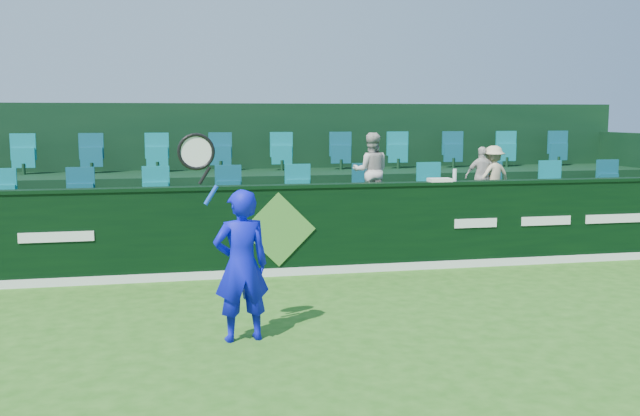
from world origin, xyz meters
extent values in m
plane|color=#276417|center=(0.00, 0.00, 0.00)|extent=(60.00, 60.00, 0.00)
cube|color=black|center=(0.00, 4.00, 0.65)|extent=(16.00, 0.20, 1.30)
cube|color=black|center=(0.00, 4.00, 1.32)|extent=(16.00, 0.24, 0.05)
cube|color=white|center=(0.00, 3.89, 0.06)|extent=(16.00, 0.02, 0.12)
cube|color=#4B8C33|center=(0.00, 3.88, 0.70)|extent=(1.10, 0.02, 1.10)
cube|color=white|center=(-3.10, 3.89, 0.70)|extent=(1.00, 0.01, 0.14)
cube|color=white|center=(3.10, 3.89, 0.70)|extent=(0.70, 0.01, 0.14)
cube|color=white|center=(4.30, 3.89, 0.70)|extent=(0.85, 0.01, 0.14)
cube|color=white|center=(5.50, 3.89, 0.70)|extent=(1.00, 0.01, 0.14)
cube|color=black|center=(0.00, 5.10, 0.40)|extent=(16.00, 2.00, 0.80)
cube|color=black|center=(0.00, 7.00, 0.65)|extent=(16.00, 1.80, 1.30)
cube|color=black|center=(0.00, 8.00, 1.30)|extent=(16.00, 0.20, 2.60)
cube|color=#0F7D85|center=(0.00, 5.50, 1.10)|extent=(13.50, 0.50, 0.60)
cube|color=#0F7D85|center=(0.00, 7.30, 1.60)|extent=(13.50, 0.50, 0.60)
imported|color=#0D11E0|center=(-0.83, 1.00, 0.81)|extent=(0.63, 0.46, 1.61)
cylinder|color=#143FBF|center=(-1.13, 0.90, 1.57)|extent=(0.15, 0.04, 0.21)
cylinder|color=black|center=(-1.19, 0.90, 1.77)|extent=(0.14, 0.03, 0.19)
torus|color=black|center=(-1.27, 0.90, 2.01)|extent=(0.52, 0.04, 0.52)
cylinder|color=silver|center=(-1.27, 0.90, 2.01)|extent=(0.43, 0.01, 0.43)
imported|color=beige|center=(1.75, 5.12, 1.44)|extent=(0.70, 0.60, 1.28)
imported|color=beige|center=(3.75, 5.12, 1.31)|extent=(0.63, 0.33, 1.03)
imported|color=beige|center=(3.95, 5.12, 1.32)|extent=(0.75, 0.53, 1.04)
cube|color=white|center=(2.54, 4.00, 1.38)|extent=(0.35, 0.23, 0.05)
cylinder|color=silver|center=(2.78, 4.00, 1.45)|extent=(0.06, 0.06, 0.19)
camera|label=1|loc=(-1.52, -6.34, 2.37)|focal=40.00mm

